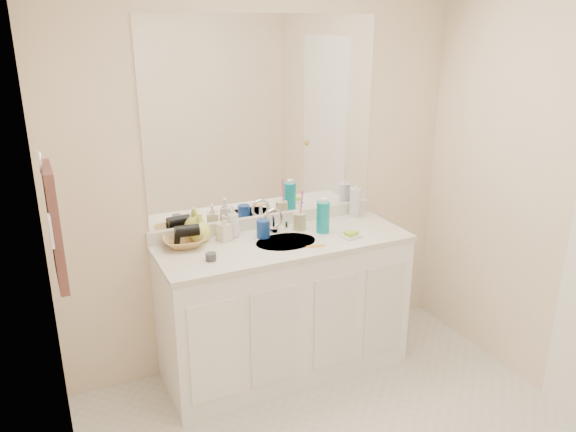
% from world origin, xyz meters
% --- Properties ---
extents(wall_back, '(2.60, 0.02, 2.40)m').
position_xyz_m(wall_back, '(0.00, 1.30, 1.20)').
color(wall_back, '#F8E3C2').
rests_on(wall_back, floor).
extents(wall_left, '(0.02, 2.60, 2.40)m').
position_xyz_m(wall_left, '(-1.30, 0.00, 1.20)').
color(wall_left, '#F8E3C2').
rests_on(wall_left, floor).
extents(vanity_cabinet, '(1.50, 0.55, 0.85)m').
position_xyz_m(vanity_cabinet, '(0.00, 1.02, 0.42)').
color(vanity_cabinet, white).
rests_on(vanity_cabinet, floor).
extents(countertop, '(1.52, 0.57, 0.03)m').
position_xyz_m(countertop, '(0.00, 1.02, 0.86)').
color(countertop, silver).
rests_on(countertop, vanity_cabinet).
extents(backsplash, '(1.52, 0.03, 0.08)m').
position_xyz_m(backsplash, '(0.00, 1.29, 0.92)').
color(backsplash, silver).
rests_on(backsplash, countertop).
extents(sink_basin, '(0.37, 0.37, 0.02)m').
position_xyz_m(sink_basin, '(0.00, 1.00, 0.87)').
color(sink_basin, beige).
rests_on(sink_basin, countertop).
extents(faucet, '(0.02, 0.02, 0.11)m').
position_xyz_m(faucet, '(0.00, 1.18, 0.94)').
color(faucet, silver).
rests_on(faucet, countertop).
extents(mirror, '(1.48, 0.01, 1.20)m').
position_xyz_m(mirror, '(0.00, 1.29, 1.56)').
color(mirror, white).
rests_on(mirror, wall_back).
extents(blue_mug, '(0.10, 0.10, 0.11)m').
position_xyz_m(blue_mug, '(-0.09, 1.13, 0.93)').
color(blue_mug, navy).
rests_on(blue_mug, countertop).
extents(tan_cup, '(0.08, 0.08, 0.11)m').
position_xyz_m(tan_cup, '(0.17, 1.15, 0.93)').
color(tan_cup, tan).
rests_on(tan_cup, countertop).
extents(toothbrush, '(0.02, 0.04, 0.21)m').
position_xyz_m(toothbrush, '(0.18, 1.15, 1.03)').
color(toothbrush, '#E43C98').
rests_on(toothbrush, tan_cup).
extents(mouthwash_bottle, '(0.10, 0.10, 0.19)m').
position_xyz_m(mouthwash_bottle, '(0.28, 1.05, 0.98)').
color(mouthwash_bottle, '#0C8B97').
rests_on(mouthwash_bottle, countertop).
extents(clear_pump_bottle, '(0.09, 0.09, 0.19)m').
position_xyz_m(clear_pump_bottle, '(0.61, 1.22, 0.98)').
color(clear_pump_bottle, silver).
rests_on(clear_pump_bottle, countertop).
extents(soap_dish, '(0.12, 0.11, 0.01)m').
position_xyz_m(soap_dish, '(0.39, 0.90, 0.89)').
color(soap_dish, silver).
rests_on(soap_dish, countertop).
extents(green_soap, '(0.09, 0.07, 0.03)m').
position_xyz_m(green_soap, '(0.39, 0.90, 0.90)').
color(green_soap, '#9ECB31').
rests_on(green_soap, soap_dish).
extents(orange_comb, '(0.11, 0.04, 0.00)m').
position_xyz_m(orange_comb, '(0.12, 0.86, 0.88)').
color(orange_comb, orange).
rests_on(orange_comb, countertop).
extents(dark_jar, '(0.06, 0.06, 0.04)m').
position_xyz_m(dark_jar, '(-0.49, 0.93, 0.90)').
color(dark_jar, '#393A41').
rests_on(dark_jar, countertop).
extents(soap_bottle_white, '(0.10, 0.10, 0.20)m').
position_xyz_m(soap_bottle_white, '(-0.25, 1.22, 0.98)').
color(soap_bottle_white, silver).
rests_on(soap_bottle_white, countertop).
extents(soap_bottle_cream, '(0.09, 0.09, 0.16)m').
position_xyz_m(soap_bottle_cream, '(-0.32, 1.18, 0.96)').
color(soap_bottle_cream, beige).
rests_on(soap_bottle_cream, countertop).
extents(soap_bottle_yellow, '(0.17, 0.17, 0.17)m').
position_xyz_m(soap_bottle_yellow, '(-0.45, 1.23, 0.96)').
color(soap_bottle_yellow, '#DAE257').
rests_on(soap_bottle_yellow, countertop).
extents(wicker_basket, '(0.28, 0.28, 0.06)m').
position_xyz_m(wicker_basket, '(-0.56, 1.20, 0.91)').
color(wicker_basket, '#B18447').
rests_on(wicker_basket, countertop).
extents(hair_dryer, '(0.14, 0.08, 0.07)m').
position_xyz_m(hair_dryer, '(-0.54, 1.20, 0.97)').
color(hair_dryer, black).
rests_on(hair_dryer, wicker_basket).
extents(towel_ring, '(0.01, 0.11, 0.11)m').
position_xyz_m(towel_ring, '(-1.27, 0.77, 1.55)').
color(towel_ring, silver).
rests_on(towel_ring, wall_left).
extents(hand_towel, '(0.04, 0.32, 0.55)m').
position_xyz_m(hand_towel, '(-1.25, 0.77, 1.25)').
color(hand_towel, '#462825').
rests_on(hand_towel, towel_ring).
extents(switch_plate, '(0.01, 0.08, 0.13)m').
position_xyz_m(switch_plate, '(-1.27, 0.57, 1.30)').
color(switch_plate, white).
rests_on(switch_plate, wall_left).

